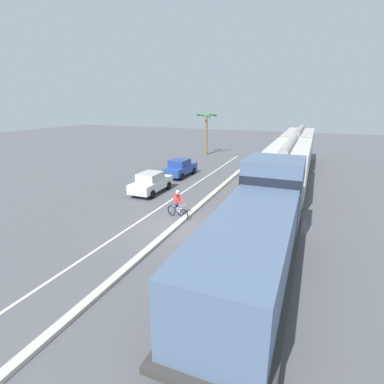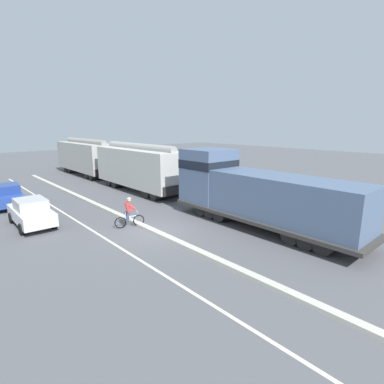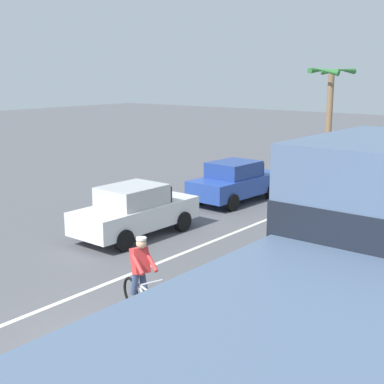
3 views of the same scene
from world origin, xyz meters
TOP-DOWN VIEW (x-y plane):
  - ground_plane at (0.00, 0.00)m, footprint 120.00×120.00m
  - median_curb at (0.00, 6.00)m, footprint 0.36×36.00m
  - lane_stripe at (-2.40, 6.00)m, footprint 0.14×36.00m
  - locomotive at (5.08, -2.69)m, footprint 3.10×11.61m
  - hopper_car_lead at (5.08, 9.46)m, footprint 2.90×10.60m
  - hopper_car_middle at (5.08, 21.06)m, footprint 2.90×10.60m
  - parked_car_white at (-4.65, 5.50)m, footprint 1.86×4.22m
  - parked_car_blue at (-4.81, 11.26)m, footprint 1.97×4.27m
  - cyclist at (-0.55, 1.55)m, footprint 1.64×0.66m
  - palm_tree_near at (-6.69, 23.63)m, footprint 2.32×2.26m

SIDE VIEW (x-z plane):
  - ground_plane at x=0.00m, z-range 0.00..0.00m
  - lane_stripe at x=-2.40m, z-range 0.00..0.01m
  - median_curb at x=0.00m, z-range 0.00..0.16m
  - parked_car_white at x=-4.65m, z-range 0.01..1.63m
  - parked_car_blue at x=-4.81m, z-range 0.01..1.63m
  - cyclist at x=-0.55m, z-range -0.04..1.67m
  - locomotive at x=5.08m, z-range -0.30..3.90m
  - hopper_car_lead at x=5.08m, z-range -0.01..4.17m
  - hopper_car_middle at x=5.08m, z-range -0.01..4.17m
  - palm_tree_near at x=-6.69m, z-range 1.19..6.67m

